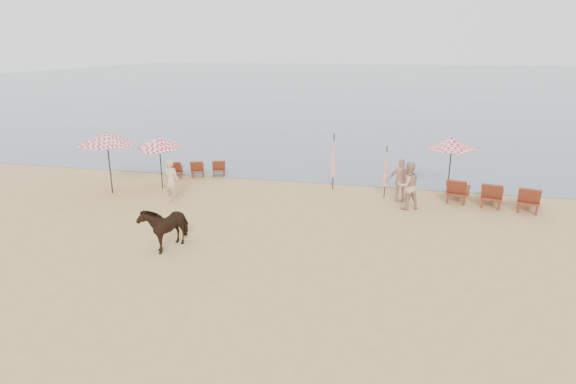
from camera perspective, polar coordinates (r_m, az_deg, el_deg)
name	(u,v)px	position (r m, az deg, el deg)	size (l,w,h in m)	color
ground	(239,298)	(11.52, -5.79, -12.38)	(120.00, 120.00, 0.00)	tan
sea	(383,79)	(89.71, 11.23, 13.03)	(160.00, 140.00, 0.06)	#51606B
lounger_cluster_left	(197,168)	(22.00, -10.71, 2.84)	(2.84, 2.29, 0.54)	maroon
lounger_cluster_right	(492,194)	(19.03, 23.07, -0.17)	(3.43, 2.48, 0.68)	maroon
umbrella_open_left_a	(107,139)	(19.91, -20.70, 5.93)	(2.15, 2.15, 2.45)	black
umbrella_open_left_b	(159,142)	(20.00, -15.04, 5.77)	(1.77, 1.80, 2.25)	black
umbrella_open_right	(452,143)	(19.52, 18.88, 5.50)	(1.87, 1.87, 2.29)	black
umbrella_closed_left	(334,156)	(19.36, 5.43, 4.31)	(0.28, 0.28, 2.31)	black
umbrella_closed_right	(386,166)	(18.58, 11.52, 2.99)	(0.25, 0.25, 2.04)	black
cow	(165,225)	(14.35, -14.34, -3.87)	(0.71, 1.56, 1.32)	black
beachgoer_left	(171,181)	(18.35, -13.65, 1.32)	(0.61, 0.40, 1.67)	tan
beachgoer_right_a	(408,186)	(17.62, 14.04, 0.74)	(0.84, 0.65, 1.73)	tan
beachgoer_right_b	(401,181)	(18.37, 13.27, 1.30)	(0.96, 0.40, 1.64)	tan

